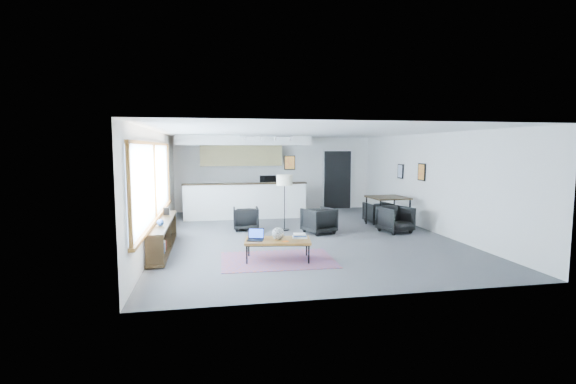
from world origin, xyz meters
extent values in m
cube|color=#4B4B4D|center=(0.00, 0.00, -0.01)|extent=(7.00, 9.00, 0.01)
cube|color=white|center=(0.00, 0.00, 2.60)|extent=(7.00, 9.00, 0.01)
cube|color=silver|center=(0.00, 4.50, 1.30)|extent=(7.00, 0.01, 2.60)
cube|color=silver|center=(0.00, -4.50, 1.30)|extent=(7.00, 0.01, 2.60)
cube|color=silver|center=(-3.50, 0.00, 1.30)|extent=(0.01, 9.00, 2.60)
cube|color=silver|center=(3.50, 0.00, 1.30)|extent=(0.01, 9.00, 2.60)
cube|color=#8CBFFF|center=(-3.47, -0.90, 1.50)|extent=(0.02, 5.80, 1.55)
cube|color=brown|center=(-3.44, -0.90, 0.70)|extent=(0.10, 5.95, 0.06)
cube|color=brown|center=(-3.45, -0.90, 2.30)|extent=(0.06, 5.95, 0.06)
cube|color=brown|center=(-3.45, -3.80, 1.50)|extent=(0.06, 0.06, 1.60)
cube|color=brown|center=(-3.45, -0.90, 1.50)|extent=(0.06, 0.06, 1.60)
cube|color=brown|center=(-3.45, 2.00, 1.50)|extent=(0.06, 0.06, 1.60)
cube|color=black|center=(-3.30, -1.00, 0.62)|extent=(0.35, 3.00, 0.05)
cube|color=black|center=(-3.30, -1.00, 0.05)|extent=(0.35, 3.00, 0.05)
cube|color=black|center=(-3.30, -2.45, 0.33)|extent=(0.33, 0.04, 0.55)
cube|color=black|center=(-3.30, -1.00, 0.33)|extent=(0.33, 0.04, 0.55)
cube|color=black|center=(-3.30, 0.45, 0.33)|extent=(0.33, 0.04, 0.55)
cube|color=#3359A5|center=(-3.30, -2.30, 0.17)|extent=(0.18, 0.04, 0.20)
cube|color=silver|center=(-3.30, -2.13, 0.18)|extent=(0.18, 0.04, 0.22)
cube|color=maroon|center=(-3.30, -1.96, 0.20)|extent=(0.18, 0.04, 0.24)
cube|color=black|center=(-3.30, -1.79, 0.17)|extent=(0.18, 0.04, 0.20)
cube|color=#3359A5|center=(-3.30, -1.62, 0.18)|extent=(0.18, 0.04, 0.22)
cube|color=silver|center=(-3.30, -1.45, 0.20)|extent=(0.18, 0.04, 0.24)
cube|color=maroon|center=(-3.30, -1.28, 0.17)|extent=(0.18, 0.04, 0.20)
cube|color=black|center=(-3.30, -1.11, 0.18)|extent=(0.18, 0.04, 0.22)
cube|color=#3359A5|center=(-3.30, -0.94, 0.20)|extent=(0.18, 0.03, 0.24)
cube|color=silver|center=(-3.30, -0.77, 0.17)|extent=(0.18, 0.03, 0.20)
cube|color=maroon|center=(-3.30, -0.60, 0.18)|extent=(0.18, 0.03, 0.22)
cube|color=black|center=(-3.30, -0.43, 0.20)|extent=(0.18, 0.04, 0.24)
cube|color=black|center=(-3.30, -0.20, 0.73)|extent=(0.14, 0.02, 0.18)
sphere|color=#264C99|center=(-3.28, -1.60, 0.71)|extent=(0.14, 0.14, 0.14)
cube|color=white|center=(-1.20, 2.70, 0.55)|extent=(3.80, 0.25, 1.10)
cube|color=black|center=(-1.20, 2.70, 1.11)|extent=(3.85, 0.32, 0.04)
cube|color=white|center=(-1.20, 4.15, 0.45)|extent=(3.80, 0.60, 0.90)
cube|color=#2D2D2D|center=(-1.20, 4.15, 0.91)|extent=(3.82, 0.62, 0.04)
cube|color=tan|center=(-1.20, 4.30, 1.95)|extent=(2.80, 0.35, 0.70)
cube|color=white|center=(-1.20, 3.60, 2.45)|extent=(4.20, 1.80, 0.30)
cube|color=black|center=(0.20, 2.71, 1.75)|extent=(0.35, 0.03, 0.45)
cube|color=orange|center=(0.20, 2.69, 1.75)|extent=(0.30, 0.01, 0.40)
cube|color=black|center=(2.30, 4.42, 1.05)|extent=(1.00, 0.12, 2.10)
cube|color=white|center=(1.78, 4.43, 1.05)|extent=(0.06, 0.10, 2.10)
cube|color=white|center=(2.82, 4.43, 1.05)|extent=(0.06, 0.10, 2.10)
cube|color=white|center=(2.30, 4.43, 2.12)|extent=(1.10, 0.10, 0.06)
cube|color=silver|center=(-0.60, 2.20, 2.56)|extent=(1.60, 0.04, 0.04)
cylinder|color=silver|center=(-1.25, 2.20, 2.48)|extent=(0.07, 0.07, 0.09)
cylinder|color=silver|center=(-0.80, 2.20, 2.48)|extent=(0.07, 0.07, 0.09)
cylinder|color=silver|center=(-0.35, 2.20, 2.48)|extent=(0.07, 0.07, 0.09)
cylinder|color=silver|center=(0.10, 2.20, 2.48)|extent=(0.07, 0.07, 0.09)
cube|color=black|center=(3.47, 0.40, 1.55)|extent=(0.03, 0.38, 0.48)
cube|color=orange|center=(3.46, 0.40, 1.55)|extent=(0.00, 0.32, 0.42)
cube|color=black|center=(3.47, 1.70, 1.50)|extent=(0.03, 0.34, 0.44)
cube|color=#859FC5|center=(3.46, 1.70, 1.50)|extent=(0.00, 0.28, 0.38)
cube|color=#683B51|center=(-0.99, -2.26, 0.01)|extent=(2.25, 1.57, 0.01)
cube|color=brown|center=(-0.99, -2.26, 0.39)|extent=(1.37, 0.88, 0.05)
cube|color=black|center=(-1.62, -2.46, 0.19)|extent=(0.03, 0.03, 0.37)
cube|color=black|center=(-1.53, -1.88, 0.19)|extent=(0.03, 0.03, 0.37)
cube|color=black|center=(-0.45, -2.64, 0.19)|extent=(0.03, 0.03, 0.37)
cube|color=black|center=(-0.36, -2.06, 0.19)|extent=(0.03, 0.03, 0.37)
cube|color=black|center=(-1.04, -2.55, 0.36)|extent=(1.21, 0.22, 0.03)
cube|color=black|center=(-0.95, -1.97, 0.36)|extent=(1.21, 0.22, 0.03)
cube|color=black|center=(-1.43, -2.27, 0.43)|extent=(0.35, 0.30, 0.02)
cube|color=black|center=(-1.40, -2.16, 0.54)|extent=(0.31, 0.14, 0.20)
cube|color=blue|center=(-1.40, -2.17, 0.54)|extent=(0.28, 0.11, 0.17)
sphere|color=gray|center=(-0.99, -2.28, 0.54)|extent=(0.24, 0.24, 0.24)
cube|color=silver|center=(-0.53, -2.19, 0.43)|extent=(0.32, 0.27, 0.03)
cube|color=#3359A5|center=(-0.53, -2.19, 0.47)|extent=(0.29, 0.25, 0.03)
cube|color=silver|center=(-0.54, -2.21, 0.49)|extent=(0.27, 0.23, 0.03)
cube|color=#E5590C|center=(-0.87, -2.46, 0.42)|extent=(0.14, 0.14, 0.01)
imported|color=black|center=(-1.35, 0.94, 0.34)|extent=(0.69, 0.65, 0.68)
imported|color=black|center=(0.48, 0.15, 0.37)|extent=(0.91, 0.88, 0.73)
cylinder|color=black|center=(-0.32, 0.72, 0.01)|extent=(0.32, 0.32, 0.03)
cylinder|color=black|center=(-0.32, 0.72, 0.65)|extent=(0.03, 0.03, 1.26)
cylinder|color=#F1E7C6|center=(-0.32, 0.72, 1.36)|extent=(0.52, 0.52, 0.28)
cube|color=black|center=(2.65, 0.74, 0.82)|extent=(1.05, 1.05, 0.04)
cylinder|color=black|center=(2.23, 0.27, 0.40)|extent=(0.05, 0.05, 0.80)
cylinder|color=black|center=(2.18, 1.16, 0.40)|extent=(0.05, 0.05, 0.80)
cylinder|color=black|center=(3.11, 0.32, 0.40)|extent=(0.05, 0.05, 0.80)
cylinder|color=black|center=(3.06, 1.21, 0.40)|extent=(0.05, 0.05, 0.80)
imported|color=black|center=(2.49, -0.12, 0.32)|extent=(0.76, 0.73, 0.64)
imported|color=black|center=(2.56, 1.26, 0.29)|extent=(0.62, 0.59, 0.58)
imported|color=black|center=(-0.29, 4.15, 1.13)|extent=(0.61, 0.38, 0.39)
camera|label=1|loc=(-2.28, -10.21, 2.20)|focal=26.00mm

